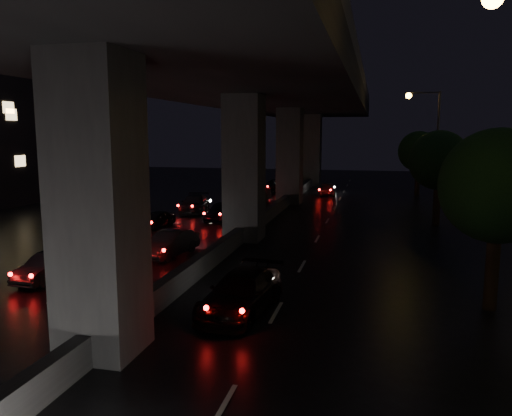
% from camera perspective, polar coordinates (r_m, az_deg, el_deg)
% --- Properties ---
extents(ground, '(120.00, 120.00, 0.00)m').
position_cam_1_polar(ground, '(23.54, -4.46, -6.07)').
color(ground, black).
rests_on(ground, ground).
extents(viaduct, '(12.00, 80.00, 10.50)m').
position_cam_1_polar(viaduct, '(27.69, -1.40, 13.54)').
color(viaduct, '#38383B').
rests_on(viaduct, ground).
extents(median_barrier, '(0.45, 70.00, 0.85)m').
position_cam_1_polar(median_barrier, '(28.13, -1.34, -2.74)').
color(median_barrier, '#38383B').
rests_on(median_barrier, ground).
extents(tree_b, '(3.80, 3.80, 6.12)m').
position_cam_1_polar(tree_b, '(18.18, 25.93, 2.21)').
color(tree_b, black).
rests_on(tree_b, ground).
extents(tree_c, '(3.80, 3.80, 6.12)m').
position_cam_1_polar(tree_c, '(33.94, 20.20, 5.10)').
color(tree_c, black).
rests_on(tree_c, ground).
extents(tree_d, '(3.80, 3.80, 6.12)m').
position_cam_1_polar(tree_d, '(49.85, 18.10, 6.15)').
color(tree_d, black).
rests_on(tree_d, ground).
extents(streetlight_far, '(2.52, 0.44, 9.00)m').
position_cam_1_polar(streetlight_far, '(39.85, 19.27, 7.69)').
color(streetlight_far, '#2D2D33').
rests_on(streetlight_far, ground).
extents(car_3, '(2.38, 4.75, 1.33)m').
position_cam_1_polar(car_3, '(16.86, -1.67, -9.67)').
color(car_3, black).
rests_on(car_3, ground).
extents(car_4, '(1.27, 3.33, 1.08)m').
position_cam_1_polar(car_4, '(22.14, -22.65, -6.21)').
color(car_4, black).
rests_on(car_4, ground).
extents(car_5, '(1.87, 3.88, 1.23)m').
position_cam_1_polar(car_5, '(24.65, -9.84, -4.04)').
color(car_5, black).
rests_on(car_5, ground).
extents(car_6, '(1.75, 3.30, 1.07)m').
position_cam_1_polar(car_6, '(32.12, -11.35, -1.29)').
color(car_6, black).
rests_on(car_6, ground).
extents(car_7, '(2.66, 4.75, 1.30)m').
position_cam_1_polar(car_7, '(37.85, -7.02, 0.47)').
color(car_7, black).
rests_on(car_7, ground).
extents(car_8, '(1.57, 3.81, 1.29)m').
position_cam_1_polar(car_8, '(34.15, -4.02, -0.37)').
color(car_8, black).
rests_on(car_8, ground).
extents(car_9, '(2.35, 4.24, 1.32)m').
position_cam_1_polar(car_9, '(42.93, -0.25, 1.51)').
color(car_9, '#4C4942').
rests_on(car_9, ground).
extents(car_10, '(2.91, 4.85, 1.26)m').
position_cam_1_polar(car_10, '(50.68, 2.37, 2.55)').
color(car_10, black).
rests_on(car_10, ground).
extents(car_11, '(2.20, 4.74, 1.31)m').
position_cam_1_polar(car_11, '(50.62, -1.41, 2.58)').
color(car_11, black).
rests_on(car_11, ground).
extents(car_12, '(1.98, 3.80, 1.23)m').
position_cam_1_polar(car_12, '(48.38, 8.10, 2.17)').
color(car_12, '#5A5E62').
rests_on(car_12, ground).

